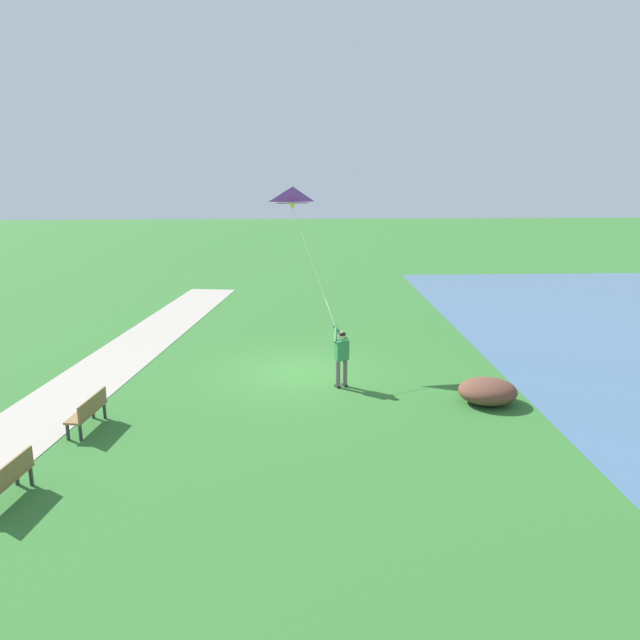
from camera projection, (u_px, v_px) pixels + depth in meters
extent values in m
plane|color=#33702D|center=(297.00, 372.00, 19.78)|extent=(120.00, 120.00, 0.00)
cube|color=#ADA393|center=(67.00, 397.00, 17.56)|extent=(6.85, 32.02, 0.02)
cube|color=#232328|center=(338.00, 386.00, 18.39)|extent=(0.20, 0.26, 0.06)
cylinder|color=slate|center=(338.00, 373.00, 18.27)|extent=(0.14, 0.14, 0.82)
cube|color=#232328|center=(345.00, 385.00, 18.49)|extent=(0.20, 0.26, 0.06)
cylinder|color=slate|center=(345.00, 372.00, 18.37)|extent=(0.14, 0.14, 0.82)
cube|color=#38894C|center=(342.00, 350.00, 18.14)|extent=(0.45, 0.36, 0.60)
sphere|color=beige|center=(342.00, 335.00, 18.03)|extent=(0.22, 0.22, 0.22)
ellipsoid|color=black|center=(342.00, 334.00, 18.01)|extent=(0.29, 0.29, 0.13)
cylinder|color=#38894C|center=(336.00, 334.00, 18.19)|extent=(0.14, 0.56, 0.43)
cylinder|color=#38894C|center=(341.00, 333.00, 18.26)|extent=(0.50, 0.41, 0.43)
sphere|color=beige|center=(336.00, 328.00, 18.33)|extent=(0.10, 0.10, 0.10)
pyramid|color=purple|center=(293.00, 196.00, 20.06)|extent=(1.14, 0.50, 0.54)
cone|color=yellow|center=(292.00, 206.00, 20.31)|extent=(0.22, 0.22, 0.22)
cylinder|color=black|center=(292.00, 203.00, 20.28)|extent=(1.05, 0.15, 0.02)
cylinder|color=silver|center=(313.00, 265.00, 19.33)|extent=(1.29, 2.97, 3.40)
cube|color=olive|center=(86.00, 412.00, 15.37)|extent=(0.65, 1.55, 0.05)
cube|color=olive|center=(92.00, 404.00, 15.30)|extent=(0.25, 1.49, 0.40)
cube|color=#2D2D33|center=(68.00, 431.00, 14.79)|extent=(0.07, 0.07, 0.45)
cube|color=#2D2D33|center=(80.00, 432.00, 14.76)|extent=(0.07, 0.07, 0.45)
cube|color=#2D2D33|center=(93.00, 410.00, 16.08)|extent=(0.07, 0.07, 0.45)
cube|color=#2D2D33|center=(105.00, 411.00, 16.05)|extent=(0.07, 0.07, 0.45)
cube|color=olive|center=(3.00, 481.00, 11.99)|extent=(0.65, 1.55, 0.05)
cube|color=olive|center=(11.00, 471.00, 11.92)|extent=(0.25, 1.49, 0.40)
cube|color=#2D2D33|center=(16.00, 475.00, 12.71)|extent=(0.07, 0.07, 0.45)
cube|color=#2D2D33|center=(31.00, 475.00, 12.68)|extent=(0.07, 0.07, 0.45)
ellipsoid|color=brown|center=(488.00, 391.00, 17.10)|extent=(1.64, 1.47, 0.69)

